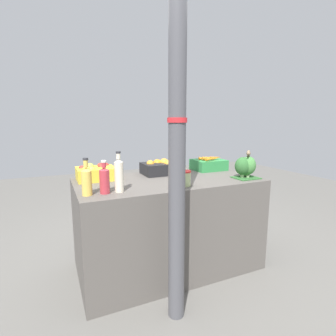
{
  "coord_description": "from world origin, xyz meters",
  "views": [
    {
      "loc": [
        -0.94,
        -2.08,
        1.34
      ],
      "look_at": [
        0.0,
        0.0,
        0.94
      ],
      "focal_mm": 28.0,
      "sensor_mm": 36.0,
      "label": 1
    }
  ],
  "objects_px": {
    "juice_bottle_cloudy": "(119,175)",
    "juice_bottle_golden": "(87,180)",
    "pickle_jar": "(184,178)",
    "sparrow_bird": "(248,153)",
    "broccoli_pile": "(245,167)",
    "support_pole": "(177,139)",
    "orange_crate": "(161,167)",
    "apple_crate": "(96,173)",
    "carrot_crate": "(209,164)",
    "juice_bottle_ruby": "(104,180)"
  },
  "relations": [
    {
      "from": "carrot_crate",
      "to": "juice_bottle_ruby",
      "type": "distance_m",
      "value": 1.28
    },
    {
      "from": "orange_crate",
      "to": "juice_bottle_golden",
      "type": "relative_size",
      "value": 1.23
    },
    {
      "from": "broccoli_pile",
      "to": "sparrow_bird",
      "type": "bearing_deg",
      "value": -48.86
    },
    {
      "from": "carrot_crate",
      "to": "juice_bottle_golden",
      "type": "bearing_deg",
      "value": -159.8
    },
    {
      "from": "apple_crate",
      "to": "juice_bottle_ruby",
      "type": "relative_size",
      "value": 1.36
    },
    {
      "from": "apple_crate",
      "to": "juice_bottle_golden",
      "type": "distance_m",
      "value": 0.51
    },
    {
      "from": "orange_crate",
      "to": "broccoli_pile",
      "type": "xyz_separation_m",
      "value": [
        0.63,
        -0.47,
        0.03
      ]
    },
    {
      "from": "support_pole",
      "to": "juice_bottle_cloudy",
      "type": "xyz_separation_m",
      "value": [
        -0.29,
        0.37,
        -0.27
      ]
    },
    {
      "from": "support_pole",
      "to": "juice_bottle_golden",
      "type": "relative_size",
      "value": 9.38
    },
    {
      "from": "apple_crate",
      "to": "pickle_jar",
      "type": "distance_m",
      "value": 0.79
    },
    {
      "from": "apple_crate",
      "to": "juice_bottle_ruby",
      "type": "xyz_separation_m",
      "value": [
        -0.01,
        -0.49,
        0.04
      ]
    },
    {
      "from": "juice_bottle_cloudy",
      "to": "juice_bottle_golden",
      "type": "bearing_deg",
      "value": -180.0
    },
    {
      "from": "apple_crate",
      "to": "juice_bottle_ruby",
      "type": "distance_m",
      "value": 0.49
    },
    {
      "from": "carrot_crate",
      "to": "juice_bottle_ruby",
      "type": "relative_size",
      "value": 1.36
    },
    {
      "from": "pickle_jar",
      "to": "broccoli_pile",
      "type": "bearing_deg",
      "value": 3.07
    },
    {
      "from": "support_pole",
      "to": "juice_bottle_golden",
      "type": "height_order",
      "value": "support_pole"
    },
    {
      "from": "apple_crate",
      "to": "carrot_crate",
      "type": "xyz_separation_m",
      "value": [
        1.17,
        -0.01,
        -0.0
      ]
    },
    {
      "from": "juice_bottle_golden",
      "to": "juice_bottle_cloudy",
      "type": "height_order",
      "value": "juice_bottle_cloudy"
    },
    {
      "from": "carrot_crate",
      "to": "juice_bottle_ruby",
      "type": "xyz_separation_m",
      "value": [
        -1.18,
        -0.48,
        0.04
      ]
    },
    {
      "from": "juice_bottle_cloudy",
      "to": "apple_crate",
      "type": "bearing_deg",
      "value": 100.56
    },
    {
      "from": "support_pole",
      "to": "pickle_jar",
      "type": "distance_m",
      "value": 0.53
    },
    {
      "from": "orange_crate",
      "to": "juice_bottle_ruby",
      "type": "bearing_deg",
      "value": -142.83
    },
    {
      "from": "juice_bottle_ruby",
      "to": "broccoli_pile",
      "type": "bearing_deg",
      "value": 0.24
    },
    {
      "from": "support_pole",
      "to": "apple_crate",
      "type": "relative_size",
      "value": 7.61
    },
    {
      "from": "broccoli_pile",
      "to": "pickle_jar",
      "type": "distance_m",
      "value": 0.65
    },
    {
      "from": "broccoli_pile",
      "to": "juice_bottle_golden",
      "type": "height_order",
      "value": "juice_bottle_golden"
    },
    {
      "from": "apple_crate",
      "to": "orange_crate",
      "type": "height_order",
      "value": "orange_crate"
    },
    {
      "from": "juice_bottle_golden",
      "to": "juice_bottle_cloudy",
      "type": "relative_size",
      "value": 0.88
    },
    {
      "from": "apple_crate",
      "to": "juice_bottle_ruby",
      "type": "height_order",
      "value": "juice_bottle_ruby"
    },
    {
      "from": "juice_bottle_cloudy",
      "to": "sparrow_bird",
      "type": "distance_m",
      "value": 1.18
    },
    {
      "from": "juice_bottle_ruby",
      "to": "sparrow_bird",
      "type": "xyz_separation_m",
      "value": [
        1.28,
        -0.01,
        0.13
      ]
    },
    {
      "from": "apple_crate",
      "to": "pickle_jar",
      "type": "relative_size",
      "value": 2.63
    },
    {
      "from": "carrot_crate",
      "to": "juice_bottle_ruby",
      "type": "height_order",
      "value": "juice_bottle_ruby"
    },
    {
      "from": "orange_crate",
      "to": "broccoli_pile",
      "type": "distance_m",
      "value": 0.79
    },
    {
      "from": "orange_crate",
      "to": "juice_bottle_ruby",
      "type": "distance_m",
      "value": 0.79
    },
    {
      "from": "support_pole",
      "to": "juice_bottle_golden",
      "type": "xyz_separation_m",
      "value": [
        -0.51,
        0.37,
        -0.29
      ]
    },
    {
      "from": "juice_bottle_ruby",
      "to": "pickle_jar",
      "type": "height_order",
      "value": "juice_bottle_ruby"
    },
    {
      "from": "orange_crate",
      "to": "carrot_crate",
      "type": "height_order",
      "value": "same"
    },
    {
      "from": "carrot_crate",
      "to": "broccoli_pile",
      "type": "distance_m",
      "value": 0.48
    },
    {
      "from": "support_pole",
      "to": "sparrow_bird",
      "type": "distance_m",
      "value": 0.97
    },
    {
      "from": "orange_crate",
      "to": "sparrow_bird",
      "type": "xyz_separation_m",
      "value": [
        0.65,
        -0.49,
        0.16
      ]
    },
    {
      "from": "juice_bottle_golden",
      "to": "pickle_jar",
      "type": "bearing_deg",
      "value": -2.27
    },
    {
      "from": "juice_bottle_cloudy",
      "to": "sparrow_bird",
      "type": "bearing_deg",
      "value": -0.56
    },
    {
      "from": "support_pole",
      "to": "carrot_crate",
      "type": "xyz_separation_m",
      "value": [
        0.79,
        0.85,
        -0.34
      ]
    },
    {
      "from": "carrot_crate",
      "to": "sparrow_bird",
      "type": "height_order",
      "value": "sparrow_bird"
    },
    {
      "from": "apple_crate",
      "to": "orange_crate",
      "type": "relative_size",
      "value": 1.0
    },
    {
      "from": "orange_crate",
      "to": "carrot_crate",
      "type": "relative_size",
      "value": 1.0
    },
    {
      "from": "juice_bottle_golden",
      "to": "sparrow_bird",
      "type": "height_order",
      "value": "juice_bottle_golden"
    },
    {
      "from": "orange_crate",
      "to": "carrot_crate",
      "type": "xyz_separation_m",
      "value": [
        0.55,
        0.0,
        -0.0
      ]
    },
    {
      "from": "juice_bottle_cloudy",
      "to": "carrot_crate",
      "type": "bearing_deg",
      "value": 23.99
    }
  ]
}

